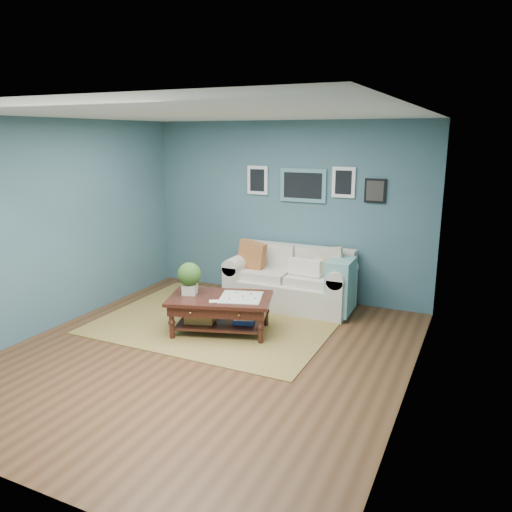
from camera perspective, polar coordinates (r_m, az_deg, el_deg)
The scene contains 4 objects.
room_shell at distance 5.56m, azimuth -5.72°, elevation 1.93°, with size 5.00×5.02×2.70m.
area_rug at distance 6.93m, azimuth -4.24°, elevation -7.33°, with size 3.09×2.47×0.01m, color brown.
loveseat at distance 7.39m, azimuth 4.57°, elevation -2.83°, with size 1.88×0.85×0.96m.
coffee_table at distance 6.42m, azimuth -4.70°, elevation -5.32°, with size 1.46×1.11×0.90m.
Camera 1 is at (2.81, -4.61, 2.49)m, focal length 35.00 mm.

